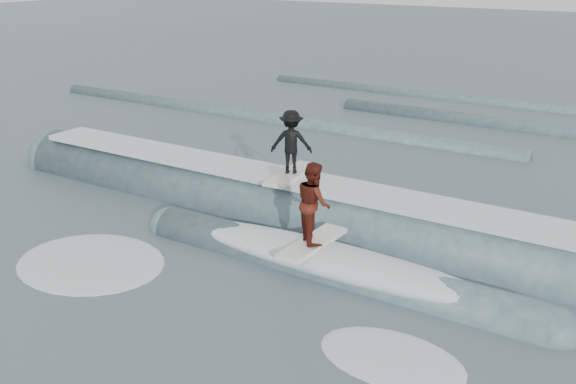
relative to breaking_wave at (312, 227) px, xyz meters
The scene contains 6 objects.
ground 5.29m from the breaking_wave, 93.32° to the right, with size 160.00×160.00×0.00m, color #3A4A55.
breaking_wave is the anchor object (origin of this frame).
surfer_black 2.09m from the breaking_wave, 155.83° to the left, with size 1.19×2.04×1.70m.
surfer_red 2.52m from the breaking_wave, 59.59° to the right, with size 1.07×2.02×1.85m.
whitewater 6.61m from the breaking_wave, 82.24° to the right, with size 10.09×6.60×0.10m.
far_swells 12.37m from the breaking_wave, 91.42° to the left, with size 35.23×8.65×0.80m.
Camera 1 is at (7.53, -7.43, 6.33)m, focal length 40.00 mm.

